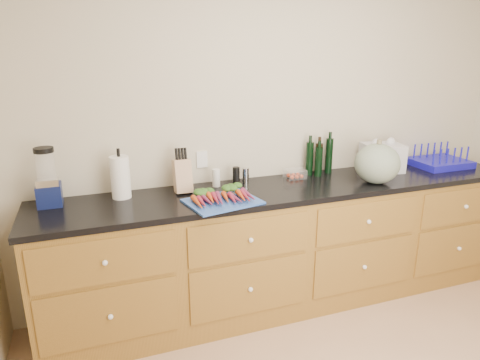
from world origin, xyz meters
name	(u,v)px	position (x,y,z in m)	size (l,w,h in m)	color
wall_back	(276,129)	(0.00, 1.62, 1.30)	(4.10, 0.05, 2.60)	beige
cabinets	(291,247)	(0.00, 1.30, 0.45)	(3.60, 0.64, 0.90)	brown
countertop	(293,188)	(0.00, 1.30, 0.92)	(3.64, 0.62, 0.04)	black
cutting_board	(223,201)	(-0.59, 1.14, 0.95)	(0.45, 0.34, 0.01)	#2D57AE
carrots	(221,196)	(-0.59, 1.18, 0.97)	(0.38, 0.28, 0.05)	#C94717
squash	(377,164)	(0.62, 1.16, 1.09)	(0.33, 0.33, 0.30)	slate
blender_appliance	(48,181)	(-1.64, 1.46, 1.11)	(0.15, 0.15, 0.38)	#10194A
paper_towel	(120,177)	(-1.19, 1.46, 1.08)	(0.13, 0.13, 0.28)	white
knife_block	(182,176)	(-0.78, 1.44, 1.05)	(0.11, 0.11, 0.23)	tan
grinder_salt	(216,178)	(-0.53, 1.48, 1.00)	(0.06, 0.06, 0.13)	silver
grinder_pepper	(236,176)	(-0.37, 1.48, 1.00)	(0.05, 0.05, 0.13)	black
canister_chrome	(246,176)	(-0.30, 1.48, 1.00)	(0.05, 0.05, 0.12)	silver
tomato_box	(295,174)	(0.10, 1.47, 0.97)	(0.15, 0.12, 0.07)	white
bottles	(319,158)	(0.33, 1.51, 1.07)	(0.23, 0.12, 0.28)	black
grocery_bag	(382,158)	(0.86, 1.42, 1.05)	(0.30, 0.24, 0.22)	silver
dish_rack	(439,161)	(1.43, 1.38, 0.98)	(0.44, 0.36, 0.18)	#1713AB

